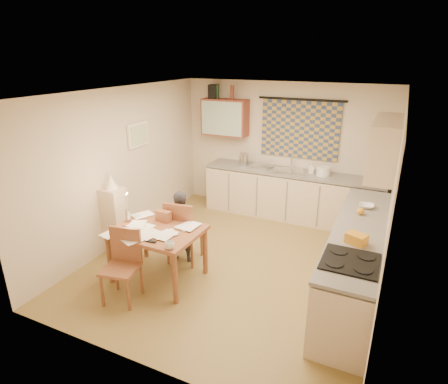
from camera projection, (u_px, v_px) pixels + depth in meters
The scene contains 44 objects.
floor at pixel (236, 262), 5.70m from camera, with size 4.00×4.50×0.02m, color olive.
ceiling at pixel (238, 91), 4.82m from camera, with size 4.00×4.50×0.02m, color white.
wall_back at pixel (283, 149), 7.17m from camera, with size 4.00×0.02×2.50m, color beige.
wall_front at pixel (136, 258), 3.34m from camera, with size 4.00×0.02×2.50m, color beige.
wall_left at pixel (123, 166), 6.06m from camera, with size 0.02×4.50×2.50m, color beige.
wall_right at pixel (391, 207), 4.46m from camera, with size 0.02×4.50×2.50m, color beige.
window_blind at pixel (300, 130), 6.88m from camera, with size 1.45×0.03×1.05m, color navy.
curtain_rod at pixel (301, 99), 6.67m from camera, with size 0.04×0.04×1.60m, color black.
wall_cabinet at pixel (225, 117), 7.29m from camera, with size 0.90×0.34×0.70m, color maroon.
wall_cabinet_glass at pixel (221, 119), 7.14m from camera, with size 0.84×0.02×0.64m, color #99B2A5.
upper_cabinet_right at pixel (385, 147), 4.78m from camera, with size 0.34×1.30×0.70m, color #CEB395.
framed_print at pixel (138, 135), 6.23m from camera, with size 0.04×0.50×0.40m, color white.
print_canvas at pixel (139, 135), 6.22m from camera, with size 0.01×0.42×0.32m, color silver.
counter_back at pixel (291, 195), 7.07m from camera, with size 3.30×0.62×0.92m.
counter_right at pixel (356, 260), 4.86m from camera, with size 0.62×2.95×0.92m.
stove at pixel (345, 298), 4.07m from camera, with size 0.61×0.61×0.94m.
sink at pixel (288, 173), 6.96m from camera, with size 0.55×0.45×0.10m, color silver.
tap at pixel (292, 161), 7.04m from camera, with size 0.03×0.03×0.28m, color silver.
dish_rack at pixel (262, 166), 7.14m from camera, with size 0.35×0.30×0.06m, color silver.
kettle at pixel (244, 159), 7.26m from camera, with size 0.18×0.18×0.24m, color silver.
mixing_bowl at pixel (324, 171), 6.66m from camera, with size 0.24×0.24×0.16m, color white.
soap_bottle at pixel (311, 168), 6.79m from camera, with size 0.11×0.11×0.20m, color white.
bowl at pixel (366, 206), 5.28m from camera, with size 0.22×0.22×0.05m, color white.
orange_bag at pixel (356, 239), 4.27m from camera, with size 0.22×0.16×0.12m, color orange.
fruit_orange at pixel (361, 211), 5.05m from camera, with size 0.10×0.10×0.10m, color orange.
speaker at pixel (213, 91), 7.22m from camera, with size 0.16×0.20×0.26m, color black.
bottle_green at pixel (217, 92), 7.19m from camera, with size 0.07×0.07×0.26m, color #195926.
bottle_brown at pixel (232, 92), 7.06m from camera, with size 0.07×0.07×0.26m, color maroon.
dining_table at pixel (158, 253), 5.16m from camera, with size 1.19×0.91×0.75m.
chair_far at pixel (184, 242), 5.62m from camera, with size 0.50×0.50×0.99m.
chair_near at pixel (122, 279), 4.73m from camera, with size 0.49×0.49×0.93m.
person at pixel (181, 226), 5.54m from camera, with size 0.47×0.38×1.13m, color black.
shelf_stand at pixel (115, 220), 5.82m from camera, with size 0.32×0.30×1.06m, color #CEB395.
lampshade at pixel (111, 182), 5.60m from camera, with size 0.20×0.20×0.22m, color white.
letter_rack at pixel (163, 216), 5.24m from camera, with size 0.22×0.10×0.16m, color brown.
mug at pixel (170, 245), 4.51m from camera, with size 0.12×0.12×0.09m, color white.
magazine at pixel (116, 229), 5.00m from camera, with size 0.20×0.26×0.02m, color maroon.
book at pixel (130, 226), 5.11m from camera, with size 0.23×0.27×0.02m, color orange.
orange_box at pixel (124, 233), 4.88m from camera, with size 0.12×0.08×0.04m, color orange.
eyeglasses at pixel (151, 241), 4.68m from camera, with size 0.13×0.04×0.02m, color black.
candle_holder at pixel (128, 215), 5.23m from camera, with size 0.06×0.06×0.18m, color silver.
candle at pixel (127, 202), 5.17m from camera, with size 0.02×0.02×0.22m, color white.
candle_flame at pixel (127, 193), 5.14m from camera, with size 0.02×0.02×0.02m, color #FFCC66.
papers at pixel (147, 229), 4.99m from camera, with size 1.10×1.03×0.02m.
Camera 1 is at (1.95, -4.57, 2.97)m, focal length 30.00 mm.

